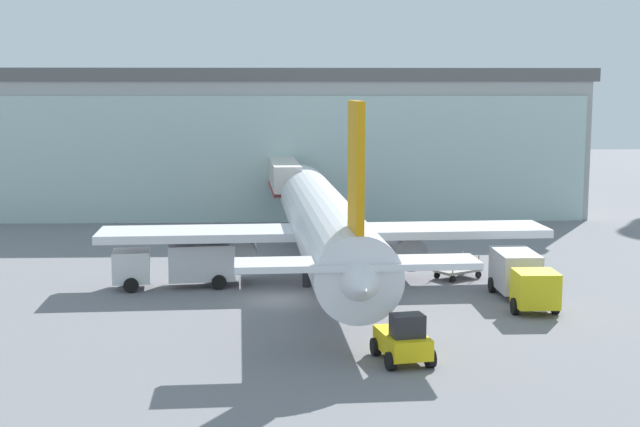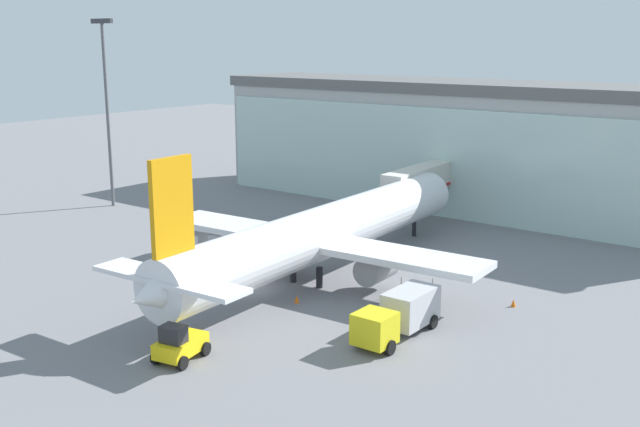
% 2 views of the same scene
% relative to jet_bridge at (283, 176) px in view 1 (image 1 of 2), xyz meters
% --- Properties ---
extents(ground, '(240.00, 240.00, 0.00)m').
position_rel_jet_bridge_xyz_m(ground, '(-0.77, -25.42, -4.58)').
color(ground, slate).
extents(terminal_building, '(59.36, 14.25, 13.80)m').
position_rel_jet_bridge_xyz_m(terminal_building, '(-0.78, 10.23, 2.31)').
color(terminal_building, '#A4A4A4').
rests_on(terminal_building, ground).
extents(jet_bridge, '(2.67, 13.72, 5.96)m').
position_rel_jet_bridge_xyz_m(jet_bridge, '(0.00, 0.00, 0.00)').
color(jet_bridge, beige).
rests_on(jet_bridge, ground).
extents(airplane, '(27.75, 39.28, 11.51)m').
position_rel_jet_bridge_xyz_m(airplane, '(2.03, -20.13, -1.00)').
color(airplane, silver).
rests_on(airplane, ground).
extents(catering_truck, '(7.48, 3.10, 2.65)m').
position_rel_jet_bridge_xyz_m(catering_truck, '(-6.90, -21.90, -3.11)').
color(catering_truck, silver).
rests_on(catering_truck, ground).
extents(fuel_truck, '(2.62, 7.34, 2.65)m').
position_rel_jet_bridge_xyz_m(fuel_truck, '(12.86, -26.94, -3.11)').
color(fuel_truck, yellow).
rests_on(fuel_truck, ground).
extents(baggage_cart, '(3.22, 2.82, 1.50)m').
position_rel_jet_bridge_xyz_m(baggage_cart, '(10.63, -20.54, -4.08)').
color(baggage_cart, '#9E998C').
rests_on(baggage_cart, ground).
extents(pushback_tug, '(2.63, 3.46, 2.30)m').
position_rel_jet_bridge_xyz_m(pushback_tug, '(4.41, -37.62, -3.61)').
color(pushback_tug, yellow).
rests_on(pushback_tug, ground).
extents(safety_cone_nose, '(0.36, 0.36, 0.55)m').
position_rel_jet_bridge_xyz_m(safety_cone_nose, '(3.95, -25.92, -4.31)').
color(safety_cone_nose, orange).
rests_on(safety_cone_nose, ground).
extents(safety_cone_wingtip, '(0.36, 0.36, 0.55)m').
position_rel_jet_bridge_xyz_m(safety_cone_wingtip, '(16.67, -17.69, -4.31)').
color(safety_cone_wingtip, orange).
rests_on(safety_cone_wingtip, ground).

